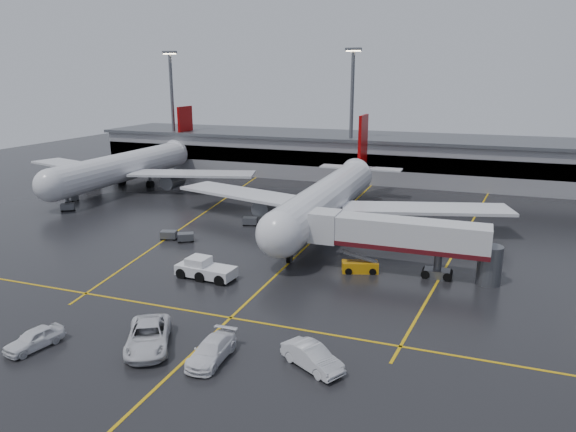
% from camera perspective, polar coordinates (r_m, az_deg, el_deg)
% --- Properties ---
extents(ground, '(220.00, 220.00, 0.00)m').
position_cam_1_polar(ground, '(66.09, 2.23, -3.09)').
color(ground, black).
rests_on(ground, ground).
extents(apron_line_centre, '(0.25, 90.00, 0.02)m').
position_cam_1_polar(apron_line_centre, '(66.09, 2.23, -3.08)').
color(apron_line_centre, gold).
rests_on(apron_line_centre, ground).
extents(apron_line_stop, '(60.00, 0.25, 0.02)m').
position_cam_1_polar(apron_line_stop, '(47.09, -6.20, -10.84)').
color(apron_line_stop, gold).
rests_on(apron_line_stop, ground).
extents(apron_line_left, '(9.99, 69.35, 0.02)m').
position_cam_1_polar(apron_line_left, '(82.66, -8.89, 0.43)').
color(apron_line_left, gold).
rests_on(apron_line_left, ground).
extents(apron_line_right, '(7.57, 69.64, 0.02)m').
position_cam_1_polar(apron_line_right, '(72.79, 18.36, -2.15)').
color(apron_line_right, gold).
rests_on(apron_line_right, ground).
extents(terminal, '(122.00, 19.00, 8.60)m').
position_cam_1_polar(terminal, '(110.67, 9.97, 6.32)').
color(terminal, gray).
rests_on(terminal, ground).
extents(light_mast_left, '(3.00, 1.20, 25.45)m').
position_cam_1_polar(light_mast_left, '(120.55, -12.36, 11.74)').
color(light_mast_left, '#595B60').
rests_on(light_mast_left, ground).
extents(light_mast_mid, '(3.00, 1.20, 25.45)m').
position_cam_1_polar(light_mast_mid, '(104.87, 6.88, 11.55)').
color(light_mast_mid, '#595B60').
rests_on(light_mast_mid, ground).
extents(main_airliner, '(48.80, 45.60, 14.10)m').
position_cam_1_polar(main_airliner, '(73.96, 4.58, 2.21)').
color(main_airliner, silver).
rests_on(main_airliner, ground).
extents(second_airliner, '(48.80, 45.60, 14.10)m').
position_cam_1_polar(second_airliner, '(103.24, -16.63, 5.25)').
color(second_airliner, silver).
rests_on(second_airliner, ground).
extents(jet_bridge, '(19.90, 3.40, 6.05)m').
position_cam_1_polar(jet_bridge, '(56.80, 11.85, -2.28)').
color(jet_bridge, silver).
rests_on(jet_bridge, ground).
extents(pushback_tractor, '(6.41, 3.10, 2.23)m').
position_cam_1_polar(pushback_tractor, '(55.87, -8.97, -5.73)').
color(pushback_tractor, silver).
rests_on(pushback_tractor, ground).
extents(belt_loader, '(4.12, 2.74, 2.41)m').
position_cam_1_polar(belt_loader, '(57.38, 7.76, -5.43)').
color(belt_loader, orange).
rests_on(belt_loader, ground).
extents(service_van_a, '(5.99, 7.44, 1.88)m').
position_cam_1_polar(service_van_a, '(43.17, -14.82, -12.41)').
color(service_van_a, silver).
rests_on(service_van_a, ground).
extents(service_van_b, '(2.33, 5.46, 1.57)m').
position_cam_1_polar(service_van_b, '(40.59, -8.25, -14.15)').
color(service_van_b, white).
rests_on(service_van_b, ground).
extents(service_van_c, '(5.35, 4.12, 1.69)m').
position_cam_1_polar(service_van_c, '(39.32, 2.62, -14.91)').
color(service_van_c, silver).
rests_on(service_van_c, ground).
extents(service_van_d, '(2.78, 4.86, 1.56)m').
position_cam_1_polar(service_van_d, '(46.15, -25.66, -11.83)').
color(service_van_d, white).
rests_on(service_van_d, ground).
extents(baggage_cart_a, '(2.38, 2.14, 1.12)m').
position_cam_1_polar(baggage_cart_a, '(68.27, -10.97, -2.22)').
color(baggage_cart_a, '#595B60').
rests_on(baggage_cart_a, ground).
extents(baggage_cart_b, '(2.28, 1.81, 1.12)m').
position_cam_1_polar(baggage_cart_b, '(69.64, -12.71, -1.97)').
color(baggage_cart_b, '#595B60').
rests_on(baggage_cart_b, ground).
extents(baggage_cart_c, '(2.28, 1.79, 1.12)m').
position_cam_1_polar(baggage_cart_c, '(74.57, -4.09, -0.52)').
color(baggage_cart_c, '#595B60').
rests_on(baggage_cart_c, ground).
extents(baggage_cart_d, '(2.35, 1.99, 1.12)m').
position_cam_1_polar(baggage_cart_d, '(96.10, -22.21, 1.90)').
color(baggage_cart_d, '#595B60').
rests_on(baggage_cart_d, ground).
extents(baggage_cart_e, '(2.38, 2.21, 1.12)m').
position_cam_1_polar(baggage_cart_e, '(89.26, -22.63, 0.93)').
color(baggage_cart_e, '#595B60').
rests_on(baggage_cart_e, ground).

